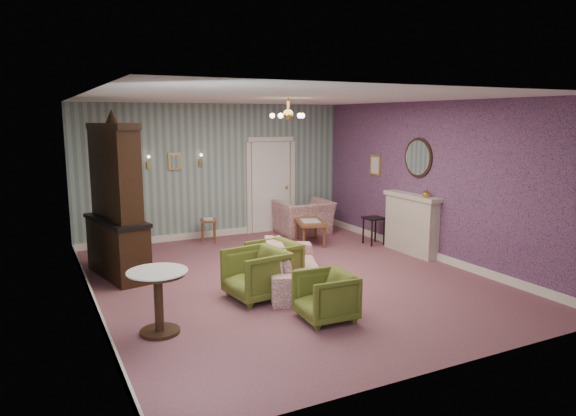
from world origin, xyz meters
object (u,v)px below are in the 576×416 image
olive_chair_a (325,294)px  coffee_table (310,232)px  fireplace (411,224)px  pedestal_table (159,302)px  olive_chair_c (274,260)px  wingback_chair (304,212)px  sofa_chintz (294,259)px  side_table_black (374,231)px  dresser (115,197)px  olive_chair_b (256,272)px

olive_chair_a → coffee_table: 4.18m
fireplace → pedestal_table: 5.49m
olive_chair_c → wingback_chair: size_ratio=0.62×
sofa_chintz → side_table_black: 3.14m
dresser → fireplace: dresser is taller
sofa_chintz → pedestal_table: 2.52m
fireplace → sofa_chintz: bearing=-166.6°
coffee_table → sofa_chintz: bearing=-124.5°
coffee_table → pedestal_table: pedestal_table is taller
olive_chair_a → dresser: dresser is taller
olive_chair_b → dresser: (-1.61, 2.04, 0.93)m
olive_chair_a → dresser: size_ratio=0.26×
olive_chair_b → coffee_table: bearing=130.8°
sofa_chintz → side_table_black: size_ratio=3.75×
olive_chair_c → sofa_chintz: (0.23, -0.26, 0.06)m
sofa_chintz → pedestal_table: size_ratio=2.69×
wingback_chair → coffee_table: 0.98m
coffee_table → olive_chair_b: bearing=-132.1°
coffee_table → side_table_black: 1.32m
sofa_chintz → wingback_chair: (1.89, 3.14, 0.09)m
olive_chair_c → coffee_table: (1.78, 2.00, -0.12)m
fireplace → side_table_black: (-0.21, 0.91, -0.29)m
dresser → side_table_black: 5.20m
olive_chair_b → fireplace: fireplace is taller
olive_chair_c → pedestal_table: pedestal_table is taller
wingback_chair → side_table_black: (0.81, -1.53, -0.22)m
olive_chair_b → coffee_table: (2.34, 2.58, -0.16)m
side_table_black → olive_chair_b: bearing=-151.0°
sofa_chintz → fireplace: 2.99m
sofa_chintz → coffee_table: 2.75m
olive_chair_c → sofa_chintz: 0.35m
fireplace → olive_chair_c: bearing=-172.2°
olive_chair_a → pedestal_table: pedestal_table is taller
fireplace → side_table_black: fireplace is taller
sofa_chintz → pedestal_table: bearing=132.9°
pedestal_table → olive_chair_c: bearing=29.7°
olive_chair_b → coffee_table: olive_chair_b is taller
sofa_chintz → side_table_black: sofa_chintz is taller
olive_chair_c → fireplace: 3.17m
olive_chair_c → pedestal_table: 2.43m
sofa_chintz → wingback_chair: size_ratio=1.85×
olive_chair_b → side_table_black: olive_chair_b is taller
fireplace → pedestal_table: size_ratio=1.75×
olive_chair_a → sofa_chintz: sofa_chintz is taller
wingback_chair → fireplace: 2.65m
sofa_chintz → pedestal_table: sofa_chintz is taller
fireplace → coffee_table: size_ratio=1.47×
fireplace → coffee_table: (-1.35, 1.57, -0.34)m
coffee_table → pedestal_table: bearing=-140.5°
wingback_chair → side_table_black: size_ratio=2.02×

